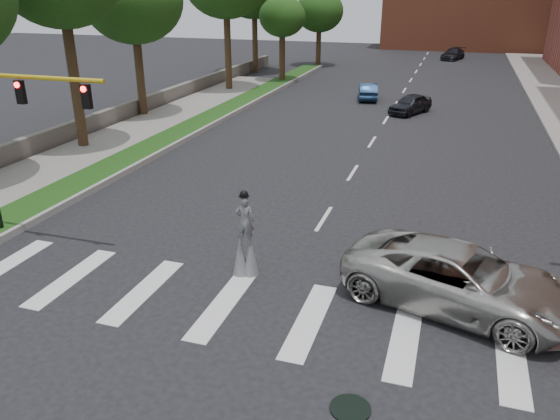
% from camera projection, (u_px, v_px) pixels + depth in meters
% --- Properties ---
extents(ground_plane, '(160.00, 160.00, 0.00)m').
position_uv_depth(ground_plane, '(253.00, 332.00, 14.39)').
color(ground_plane, black).
rests_on(ground_plane, ground).
extents(grass_median, '(2.00, 60.00, 0.25)m').
position_uv_depth(grass_median, '(194.00, 126.00, 35.21)').
color(grass_median, '#173E11').
rests_on(grass_median, ground).
extents(median_curb, '(0.20, 60.00, 0.28)m').
position_uv_depth(median_curb, '(209.00, 127.00, 34.90)').
color(median_curb, gray).
rests_on(median_curb, ground).
extents(sidewalk_left, '(4.00, 60.00, 0.18)m').
position_uv_depth(sidewalk_left, '(51.00, 167.00, 27.27)').
color(sidewalk_left, gray).
rests_on(sidewalk_left, ground).
extents(stone_wall, '(0.50, 56.00, 1.10)m').
position_uv_depth(stone_wall, '(136.00, 108.00, 38.37)').
color(stone_wall, '#5B554E').
rests_on(stone_wall, ground).
extents(manhole, '(0.90, 0.90, 0.04)m').
position_uv_depth(manhole, '(350.00, 409.00, 11.77)').
color(manhole, black).
rests_on(manhole, ground).
extents(traffic_signal, '(5.30, 0.23, 6.20)m').
position_uv_depth(traffic_signal, '(8.00, 126.00, 18.22)').
color(traffic_signal, black).
rests_on(traffic_signal, ground).
extents(stilt_performer, '(0.83, 0.60, 2.84)m').
position_uv_depth(stilt_performer, '(245.00, 244.00, 16.89)').
color(stilt_performer, '#372516').
rests_on(stilt_performer, ground).
extents(suv_crossing, '(6.99, 4.64, 1.78)m').
position_uv_depth(suv_crossing, '(459.00, 278.00, 15.25)').
color(suv_crossing, '#ABA9A1').
rests_on(suv_crossing, ground).
extents(car_near, '(3.14, 4.32, 1.37)m').
position_uv_depth(car_near, '(410.00, 104.00, 38.92)').
color(car_near, black).
rests_on(car_near, ground).
extents(car_mid, '(2.15, 4.21, 1.32)m').
position_uv_depth(car_mid, '(368.00, 91.00, 43.78)').
color(car_mid, '#152A4A').
rests_on(car_mid, ground).
extents(car_far, '(3.16, 5.07, 1.37)m').
position_uv_depth(car_far, '(453.00, 54.00, 67.68)').
color(car_far, black).
rests_on(car_far, ground).
extents(tree_3, '(6.53, 6.53, 10.40)m').
position_uv_depth(tree_3, '(133.00, 1.00, 35.50)').
color(tree_3, '#372516').
rests_on(tree_3, ground).
extents(tree_6, '(4.27, 4.27, 7.71)m').
position_uv_depth(tree_6, '(282.00, 18.00, 49.84)').
color(tree_6, '#372516').
rests_on(tree_6, ground).
extents(tree_7, '(5.34, 5.34, 8.17)m').
position_uv_depth(tree_7, '(319.00, 12.00, 60.65)').
color(tree_7, '#372516').
rests_on(tree_7, ground).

